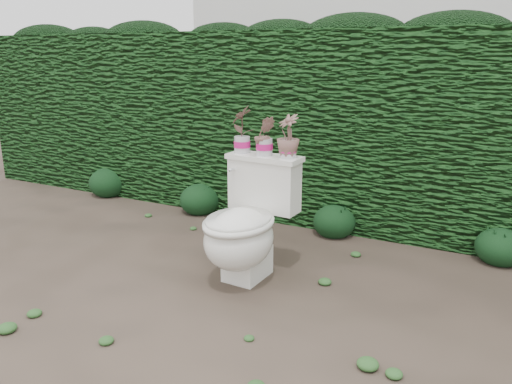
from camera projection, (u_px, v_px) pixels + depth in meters
The scene contains 11 objects.
ground at pixel (272, 285), 3.16m from camera, with size 60.00×60.00×0.00m, color brown.
hedge at pixel (352, 127), 4.31m from camera, with size 8.00×1.00×1.60m, color #20561C.
house_wall at pixel (481, 13), 7.49m from camera, with size 8.00×3.50×4.00m, color silver.
toilet at pixel (246, 227), 3.17m from camera, with size 0.51×0.70×0.78m.
potted_plant_left at pixel (242, 130), 3.29m from camera, with size 0.16×0.11×0.30m, color #387123.
potted_plant_center at pixel (264, 137), 3.22m from camera, with size 0.13×0.11×0.24m, color #387123.
potted_plant_right at pixel (288, 137), 3.13m from camera, with size 0.15×0.15×0.26m, color #387123.
liriope_clump_0 at pixel (108, 180), 5.13m from camera, with size 0.40×0.40×0.32m, color #143917.
liriope_clump_1 at pixel (200, 197), 4.57m from camera, with size 0.37×0.37×0.29m, color #143917.
liriope_clump_2 at pixel (334, 218), 4.01m from camera, with size 0.34×0.34×0.27m, color #143917.
liriope_clump_3 at pixel (501, 243), 3.48m from camera, with size 0.34×0.34×0.27m, color #143917.
Camera 1 is at (1.23, -2.61, 1.42)m, focal length 35.00 mm.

